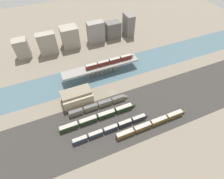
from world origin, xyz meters
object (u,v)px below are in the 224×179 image
train_on_bridge (110,61)px  train_yard_mid (112,128)px  train_yard_far (100,117)px  warehouse_building (77,96)px  train_yard_near (153,123)px  train_yard_outer (99,105)px

train_on_bridge → train_yard_mid: 58.82m
train_on_bridge → train_yard_far: bearing=-120.8°
train_on_bridge → warehouse_building: size_ratio=2.03×
train_yard_near → warehouse_building: (-40.61, 39.42, 2.80)m
train_yard_near → train_yard_outer: 39.10m
train_yard_outer → train_yard_mid: bearing=-86.1°
train_yard_mid → train_yard_outer: (-1.40, 20.70, 0.25)m
train_on_bridge → train_yard_near: size_ratio=0.82×
train_yard_near → train_yard_mid: bearing=164.7°
train_yard_mid → train_yard_far: size_ratio=0.96×
train_yard_far → train_yard_outer: train_yard_outer is taller
train_yard_outer → warehouse_building: 17.74m
train_yard_mid → train_yard_far: (-4.62, 11.35, 0.15)m
train_yard_near → train_yard_far: train_yard_near is taller
train_on_bridge → train_yard_outer: bearing=-123.7°
train_on_bridge → train_yard_near: train_on_bridge is taller
train_on_bridge → train_yard_outer: 41.19m
train_yard_mid → train_yard_far: 12.25m
train_yard_outer → warehouse_building: warehouse_building is taller
train_yard_far → train_yard_outer: bearing=71.0°
train_yard_far → warehouse_building: (-9.92, 20.95, 2.84)m
train_yard_near → train_yard_mid: train_yard_near is taller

